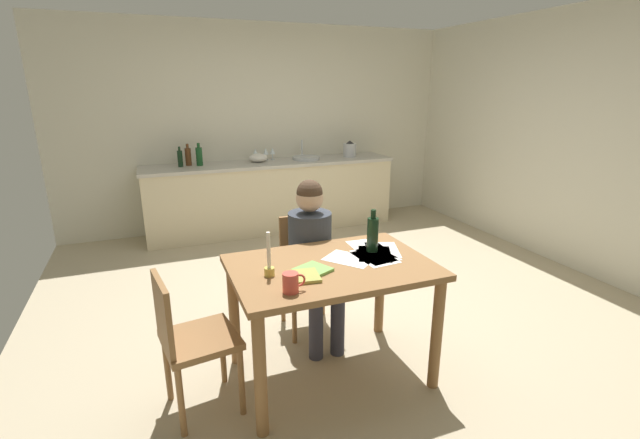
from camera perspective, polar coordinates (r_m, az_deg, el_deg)
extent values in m
cube|color=tan|center=(4.01, 2.81, -10.70)|extent=(5.20, 5.20, 0.04)
cube|color=beige|center=(6.04, -7.38, 11.69)|extent=(5.20, 0.12, 2.60)
cube|color=beige|center=(5.23, 30.36, 8.75)|extent=(0.12, 5.20, 2.60)
cube|color=beige|center=(5.84, -6.18, 2.88)|extent=(3.17, 0.60, 0.86)
cube|color=#B7B2A8|center=(5.75, -6.32, 7.24)|extent=(3.21, 0.64, 0.04)
cube|color=olive|center=(2.74, 1.48, -6.18)|extent=(1.23, 0.83, 0.04)
cylinder|color=olive|center=(2.49, -7.72, -19.38)|extent=(0.07, 0.07, 0.74)
cylinder|color=olive|center=(2.90, 14.81, -14.13)|extent=(0.07, 0.07, 0.74)
cylinder|color=olive|center=(3.08, -11.03, -11.82)|extent=(0.07, 0.07, 0.74)
cylinder|color=olive|center=(3.42, 7.75, -8.63)|extent=(0.07, 0.07, 0.74)
cube|color=olive|center=(3.39, -1.40, -6.93)|extent=(0.42, 0.42, 0.04)
cube|color=olive|center=(3.48, -2.34, -2.60)|extent=(0.36, 0.05, 0.40)
cylinder|color=olive|center=(3.31, -3.34, -12.20)|extent=(0.04, 0.04, 0.46)
cylinder|color=olive|center=(3.40, 2.29, -11.31)|extent=(0.04, 0.04, 0.46)
cylinder|color=olive|center=(3.60, -4.82, -9.69)|extent=(0.04, 0.04, 0.46)
cylinder|color=olive|center=(3.69, 0.37, -8.95)|extent=(0.04, 0.04, 0.46)
cylinder|color=#333842|center=(3.29, -1.31, -3.32)|extent=(0.33, 0.33, 0.50)
sphere|color=#D8AD8C|center=(3.18, -1.35, 2.77)|extent=(0.20, 0.20, 0.20)
sphere|color=#473323|center=(3.17, -1.36, 3.47)|extent=(0.19, 0.19, 0.19)
cylinder|color=#383847|center=(3.20, -1.62, -8.81)|extent=(0.15, 0.39, 0.13)
cylinder|color=#383847|center=(3.14, -0.52, -13.94)|extent=(0.10, 0.10, 0.45)
cylinder|color=#383847|center=(3.24, 1.11, -8.42)|extent=(0.15, 0.39, 0.13)
cylinder|color=#383847|center=(3.19, 2.28, -13.45)|extent=(0.10, 0.10, 0.45)
cube|color=olive|center=(2.69, -15.18, -14.70)|extent=(0.45, 0.45, 0.04)
cube|color=olive|center=(2.56, -19.61, -11.47)|extent=(0.08, 0.36, 0.40)
cylinder|color=olive|center=(2.72, -10.11, -19.82)|extent=(0.04, 0.04, 0.44)
cylinder|color=olive|center=(2.99, -12.46, -16.26)|extent=(0.04, 0.04, 0.44)
cylinder|color=olive|center=(2.66, -17.51, -21.47)|extent=(0.04, 0.04, 0.44)
cylinder|color=olive|center=(2.93, -19.09, -17.60)|extent=(0.04, 0.04, 0.44)
cylinder|color=#D84C3F|center=(2.37, -3.83, -8.14)|extent=(0.09, 0.09, 0.11)
torus|color=#D84C3F|center=(2.38, -2.71, -7.85)|extent=(0.07, 0.01, 0.07)
cylinder|color=gold|center=(2.58, -6.55, -6.71)|extent=(0.06, 0.06, 0.05)
cylinder|color=white|center=(2.53, -6.65, -3.95)|extent=(0.02, 0.02, 0.22)
cube|color=#77B451|center=(2.63, -0.95, -6.54)|extent=(0.24, 0.24, 0.02)
cube|color=#9D9D47|center=(2.54, -2.10, -7.34)|extent=(0.20, 0.21, 0.02)
cube|color=white|center=(3.03, 6.16, -3.52)|extent=(0.22, 0.31, 0.00)
cube|color=white|center=(2.86, 7.09, -4.87)|extent=(0.23, 0.31, 0.00)
cube|color=white|center=(2.89, 7.12, -4.61)|extent=(0.25, 0.32, 0.00)
cube|color=white|center=(2.82, 3.76, -5.08)|extent=(0.35, 0.36, 0.00)
cube|color=white|center=(2.91, 7.07, -4.43)|extent=(0.32, 0.36, 0.00)
cube|color=white|center=(2.99, 8.05, -3.89)|extent=(0.30, 0.35, 0.00)
cylinder|color=black|center=(2.92, 6.80, -1.99)|extent=(0.08, 0.08, 0.23)
cylinder|color=black|center=(2.88, 6.90, 0.70)|extent=(0.03, 0.03, 0.06)
cylinder|color=#B2B7BC|center=(5.88, -1.81, 7.95)|extent=(0.36, 0.36, 0.04)
cylinder|color=silver|center=(6.02, -2.35, 9.11)|extent=(0.02, 0.02, 0.24)
cylinder|color=black|center=(5.58, -17.60, 7.48)|extent=(0.06, 0.06, 0.19)
cylinder|color=black|center=(5.56, -17.71, 8.70)|extent=(0.03, 0.03, 0.05)
cylinder|color=#593319|center=(5.65, -16.64, 7.75)|extent=(0.07, 0.07, 0.21)
cylinder|color=#593319|center=(5.63, -16.75, 9.08)|extent=(0.03, 0.03, 0.05)
cylinder|color=#194C23|center=(5.60, -15.32, 7.84)|extent=(0.08, 0.08, 0.22)
cylinder|color=#194C23|center=(5.58, -15.43, 9.22)|extent=(0.03, 0.03, 0.05)
ellipsoid|color=white|center=(5.73, -7.99, 7.90)|extent=(0.24, 0.24, 0.11)
cylinder|color=#B7BABF|center=(6.11, 3.86, 8.92)|extent=(0.18, 0.18, 0.18)
cone|color=#262628|center=(6.10, 3.88, 9.95)|extent=(0.11, 0.11, 0.04)
cylinder|color=silver|center=(5.90, -6.12, 7.72)|extent=(0.06, 0.06, 0.00)
cylinder|color=silver|center=(5.90, -6.13, 8.07)|extent=(0.01, 0.01, 0.07)
cone|color=silver|center=(5.89, -6.15, 8.79)|extent=(0.07, 0.07, 0.08)
cylinder|color=silver|center=(5.88, -6.98, 7.65)|extent=(0.06, 0.06, 0.00)
cylinder|color=silver|center=(5.87, -6.99, 8.01)|extent=(0.01, 0.01, 0.07)
cone|color=silver|center=(5.86, -7.01, 8.73)|extent=(0.07, 0.07, 0.08)
cylinder|color=silver|center=(5.85, -8.29, 7.55)|extent=(0.06, 0.06, 0.00)
cylinder|color=silver|center=(5.84, -8.31, 7.91)|extent=(0.01, 0.01, 0.07)
cone|color=silver|center=(5.83, -8.34, 8.64)|extent=(0.07, 0.07, 0.08)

